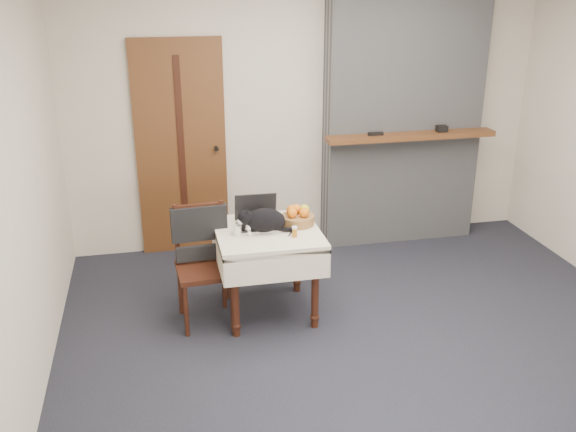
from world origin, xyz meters
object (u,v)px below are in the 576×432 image
side_table (268,244)px  cat (265,220)px  fruit_basket (298,217)px  chair (202,247)px  cream_jar (237,230)px  door (181,149)px  pill_bottle (295,232)px  laptop (257,219)px

side_table → cat: bearing=-134.0°
cat → fruit_basket: cat is taller
side_table → fruit_basket: size_ratio=3.05×
side_table → cat: cat is taller
chair → cream_jar: bearing=-22.5°
door → chair: bearing=-87.9°
side_table → pill_bottle: size_ratio=9.45×
chair → laptop: bearing=3.1°
pill_bottle → chair: bearing=161.9°
laptop → pill_bottle: size_ratio=3.98×
door → cream_jar: 1.48m
cream_jar → fruit_basket: size_ratio=0.28×
door → laptop: size_ratio=6.09×
side_table → chair: chair is taller
laptop → cream_jar: (-0.17, -0.14, -0.02)m
laptop → cream_jar: 0.23m
door → cat: size_ratio=4.46×
fruit_basket → chair: 0.77m
door → cream_jar: size_ratio=27.77×
cream_jar → fruit_basket: bearing=13.3°
cat → fruit_basket: size_ratio=1.75×
pill_bottle → chair: size_ratio=0.09×
cat → pill_bottle: (0.20, -0.14, -0.05)m
door → pill_bottle: 1.73m
cat → fruit_basket: 0.29m
laptop → fruit_basket: laptop is taller
cream_jar → laptop: bearing=38.9°
fruit_basket → chair: (-0.75, -0.03, -0.17)m
door → cream_jar: (0.31, -1.42, -0.26)m
side_table → laptop: size_ratio=2.37×
chair → door: bearing=88.4°
fruit_basket → chair: size_ratio=0.28×
door → chair: door is taller
cream_jar → door: bearing=102.4°
laptop → pill_bottle: (0.23, -0.27, -0.02)m
door → cat: door is taller
side_table → laptop: 0.21m
cat → cream_jar: bearing=176.1°
side_table → door: bearing=111.7°
cat → side_table: bearing=38.1°
door → fruit_basket: bearing=-58.6°
cream_jar → pill_bottle: size_ratio=0.87×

